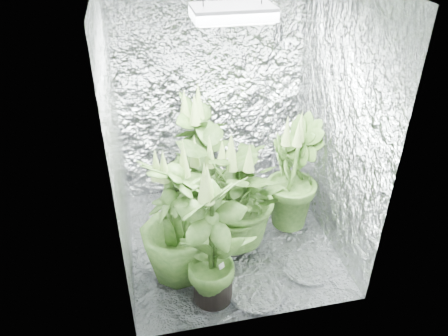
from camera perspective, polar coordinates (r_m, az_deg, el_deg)
ground at (r=3.67m, az=0.83°, el=-9.41°), size 1.60×1.60×0.00m
walls at (r=3.10m, az=0.98°, el=4.54°), size 1.62×1.62×2.00m
grow_lamp at (r=2.81m, az=1.14°, el=19.62°), size 0.50×0.30×0.22m
plant_a at (r=3.48m, az=-2.06°, el=-2.72°), size 0.84×0.84×0.95m
plant_b at (r=3.82m, az=-3.19°, el=1.88°), size 0.75×0.75×1.13m
plant_c at (r=3.62m, az=8.91°, el=-0.94°), size 0.66×0.66×1.04m
plant_d at (r=3.09m, az=-6.18°, el=-7.05°), size 0.76×0.76×1.07m
plant_e at (r=3.33m, az=1.74°, el=-3.83°), size 1.11×1.11×1.00m
plant_f at (r=2.88m, az=-1.57°, el=-9.53°), size 0.76×0.76×1.13m
circulation_fan at (r=4.19m, az=6.82°, el=-0.96°), size 0.19×0.32×0.38m
plant_label at (r=3.02m, az=-0.27°, el=-12.92°), size 0.05×0.04×0.07m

